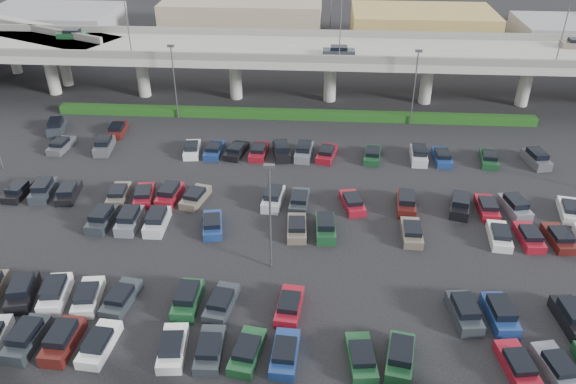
{
  "coord_description": "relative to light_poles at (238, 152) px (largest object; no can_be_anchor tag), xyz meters",
  "views": [
    {
      "loc": [
        4.16,
        -47.2,
        31.42
      ],
      "look_at": [
        0.86,
        1.65,
        2.0
      ],
      "focal_mm": 35.0,
      "sensor_mm": 36.0,
      "label": 1
    }
  ],
  "objects": [
    {
      "name": "parked_cars",
      "position": [
        2.56,
        -5.8,
        -5.61
      ],
      "size": [
        63.21,
        41.7,
        1.67
      ],
      "color": "slate",
      "rests_on": "ground"
    },
    {
      "name": "ground",
      "position": [
        4.13,
        -2.0,
        -6.24
      ],
      "size": [
        280.0,
        280.0,
        0.0
      ],
      "primitive_type": "plane",
      "color": "black"
    },
    {
      "name": "hedge",
      "position": [
        4.13,
        23.0,
        -5.69
      ],
      "size": [
        66.0,
        1.6,
        1.1
      ],
      "primitive_type": "cube",
      "color": "#153E12",
      "rests_on": "ground"
    },
    {
      "name": "distant_buildings",
      "position": [
        16.5,
        59.81,
        -2.49
      ],
      "size": [
        138.0,
        24.0,
        9.0
      ],
      "color": "gray",
      "rests_on": "ground"
    },
    {
      "name": "overpass",
      "position": [
        3.91,
        30.01,
        0.73
      ],
      "size": [
        150.0,
        13.0,
        15.8
      ],
      "color": "gray",
      "rests_on": "ground"
    },
    {
      "name": "light_poles",
      "position": [
        0.0,
        0.0,
        0.0
      ],
      "size": [
        66.9,
        48.38,
        10.3
      ],
      "color": "#4F4F54",
      "rests_on": "ground"
    }
  ]
}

